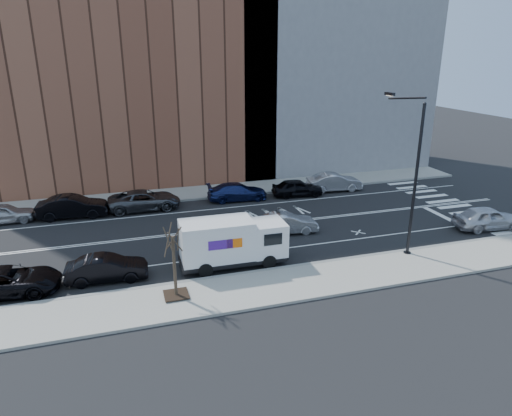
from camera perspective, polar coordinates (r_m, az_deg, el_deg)
ground at (r=32.26m, az=0.42°, el=-2.14°), size 120.00×120.00×0.00m
sidewalk_near at (r=24.74m, az=6.68°, el=-9.03°), size 44.00×3.60×0.15m
sidewalk_far at (r=40.25m, az=-3.38°, el=2.30°), size 44.00×3.60×0.15m
curb_near at (r=26.20m, az=5.10°, el=-7.26°), size 44.00×0.25×0.17m
curb_far at (r=38.58m, az=-2.73°, el=1.57°), size 44.00×0.25×0.17m
crosswalk at (r=39.85m, az=22.92°, el=0.50°), size 3.00×14.00×0.01m
road_markings at (r=32.25m, az=0.42°, el=-2.14°), size 40.00×8.60×0.01m
bldg_brick at (r=44.27m, az=-16.54°, el=17.47°), size 26.00×10.00×22.00m
bldg_concrete at (r=49.05m, az=8.86°, el=20.42°), size 20.00×10.00×26.00m
streetlight at (r=27.86m, az=18.84°, el=4.35°), size 0.44×4.02×9.34m
street_tree at (r=22.79m, az=-10.12°, el=-7.91°), size 1.20×1.20×3.75m
fedex_van at (r=25.86m, az=-3.00°, el=-4.23°), size 6.12×2.26×2.78m
far_parked_a at (r=37.10m, az=-29.02°, el=-0.60°), size 4.21×1.82×1.41m
far_parked_b at (r=36.13m, az=-21.93°, el=0.17°), size 5.09×2.07×1.64m
far_parked_c at (r=36.21m, az=-13.76°, el=0.97°), size 5.45×2.52×1.52m
far_parked_d at (r=37.48m, az=-2.36°, el=2.05°), size 5.02×2.29×1.42m
far_parked_e at (r=38.66m, az=5.19°, el=2.55°), size 4.43×2.19×1.45m
far_parked_f at (r=40.53m, az=9.75°, el=3.21°), size 4.88×2.02×1.57m
driving_sedan at (r=30.73m, az=3.80°, el=-1.91°), size 4.32×1.85×1.38m
near_parked_rear_a at (r=25.75m, az=-18.13°, el=-7.19°), size 4.31×1.72×1.39m
near_parked_rear_b at (r=26.36m, az=-28.57°, el=-8.04°), size 5.25×2.80×1.40m
near_parked_front at (r=35.15m, az=26.99°, el=-1.11°), size 4.85×2.38×1.59m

